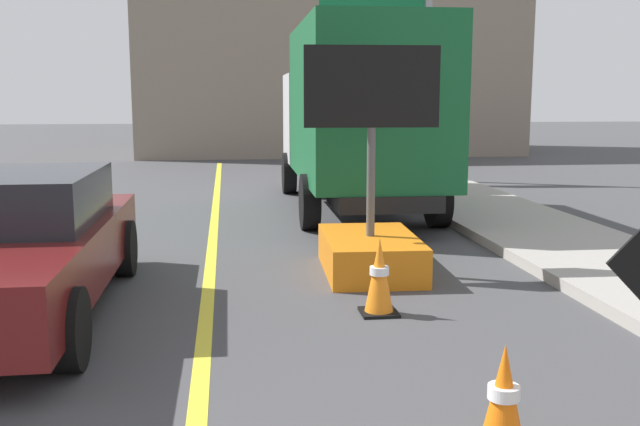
{
  "coord_description": "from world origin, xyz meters",
  "views": [
    {
      "loc": [
        0.23,
        0.61,
        2.1
      ],
      "look_at": [
        0.95,
        6.17,
        1.2
      ],
      "focal_mm": 40.43,
      "sensor_mm": 36.0,
      "label": 1
    }
  ],
  "objects_px": {
    "pickup_car": "(8,245)",
    "highway_guide_sign": "(396,43)",
    "arrow_board_trailer": "(370,233)",
    "box_truck": "(356,114)",
    "traffic_cone_mid_lane": "(379,276)",
    "traffic_cone_near_sign": "(503,401)"
  },
  "relations": [
    {
      "from": "highway_guide_sign",
      "to": "arrow_board_trailer",
      "type": "bearing_deg",
      "value": -104.93
    },
    {
      "from": "pickup_car",
      "to": "traffic_cone_mid_lane",
      "type": "height_order",
      "value": "pickup_car"
    },
    {
      "from": "pickup_car",
      "to": "highway_guide_sign",
      "type": "relative_size",
      "value": 0.93
    },
    {
      "from": "pickup_car",
      "to": "highway_guide_sign",
      "type": "xyz_separation_m",
      "value": [
        6.33,
        10.72,
        2.73
      ]
    },
    {
      "from": "arrow_board_trailer",
      "to": "highway_guide_sign",
      "type": "height_order",
      "value": "highway_guide_sign"
    },
    {
      "from": "traffic_cone_mid_lane",
      "to": "pickup_car",
      "type": "bearing_deg",
      "value": 173.01
    },
    {
      "from": "arrow_board_trailer",
      "to": "box_truck",
      "type": "xyz_separation_m",
      "value": [
        0.68,
        4.79,
        1.32
      ]
    },
    {
      "from": "arrow_board_trailer",
      "to": "traffic_cone_near_sign",
      "type": "height_order",
      "value": "arrow_board_trailer"
    },
    {
      "from": "box_truck",
      "to": "highway_guide_sign",
      "type": "height_order",
      "value": "highway_guide_sign"
    },
    {
      "from": "box_truck",
      "to": "pickup_car",
      "type": "relative_size",
      "value": 1.51
    },
    {
      "from": "box_truck",
      "to": "highway_guide_sign",
      "type": "distance_m",
      "value": 5.28
    },
    {
      "from": "box_truck",
      "to": "traffic_cone_mid_lane",
      "type": "relative_size",
      "value": 9.14
    },
    {
      "from": "pickup_car",
      "to": "arrow_board_trailer",
      "type": "bearing_deg",
      "value": 18.19
    },
    {
      "from": "arrow_board_trailer",
      "to": "traffic_cone_near_sign",
      "type": "distance_m",
      "value": 4.56
    },
    {
      "from": "arrow_board_trailer",
      "to": "pickup_car",
      "type": "relative_size",
      "value": 0.58
    },
    {
      "from": "traffic_cone_mid_lane",
      "to": "highway_guide_sign",
      "type": "bearing_deg",
      "value": 76.04
    },
    {
      "from": "pickup_car",
      "to": "traffic_cone_mid_lane",
      "type": "bearing_deg",
      "value": -6.99
    },
    {
      "from": "box_truck",
      "to": "pickup_car",
      "type": "distance_m",
      "value": 7.61
    },
    {
      "from": "arrow_board_trailer",
      "to": "traffic_cone_near_sign",
      "type": "xyz_separation_m",
      "value": [
        -0.12,
        -4.55,
        -0.14
      ]
    },
    {
      "from": "box_truck",
      "to": "highway_guide_sign",
      "type": "bearing_deg",
      "value": 68.48
    },
    {
      "from": "highway_guide_sign",
      "to": "traffic_cone_mid_lane",
      "type": "distance_m",
      "value": 11.89
    },
    {
      "from": "highway_guide_sign",
      "to": "traffic_cone_mid_lane",
      "type": "height_order",
      "value": "highway_guide_sign"
    }
  ]
}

